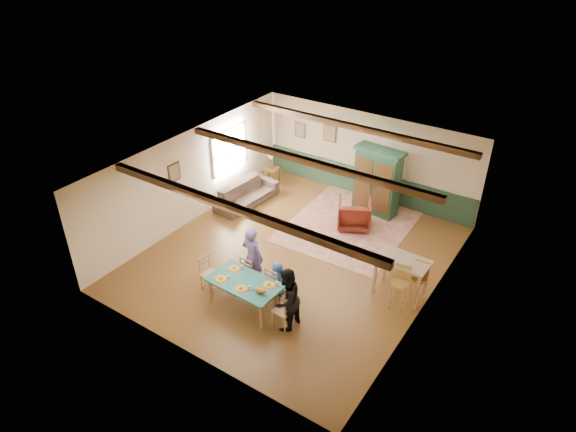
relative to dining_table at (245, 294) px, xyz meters
The scene contains 35 objects.
floor 2.24m from the dining_table, 92.57° to the left, with size 8.00×8.00×0.00m, color brown.
wall_back 6.30m from the dining_table, 90.92° to the left, with size 7.00×0.02×2.70m, color beige.
wall_left 4.34m from the dining_table, 148.38° to the left, with size 0.02×8.00×2.70m, color beige.
wall_right 4.18m from the dining_table, 33.09° to the left, with size 0.02×8.00×2.70m, color beige.
ceiling 3.24m from the dining_table, 92.57° to the left, with size 7.00×8.00×0.02m, color beige.
wainscot_back 6.20m from the dining_table, 90.92° to the left, with size 6.95×0.03×0.90m, color #213D2C.
ceiling_beam_front 2.27m from the dining_table, 139.89° to the right, with size 6.95×0.16×0.16m, color #33200E.
ceiling_beam_mid 3.46m from the dining_table, 92.18° to the left, with size 6.95×0.16×0.16m, color #33200E.
ceiling_beam_back 5.69m from the dining_table, 91.09° to the left, with size 6.95×0.16×0.16m, color #33200E.
window_left 5.43m from the dining_table, 132.35° to the left, with size 0.06×1.60×1.30m, color white, non-canonical shape.
picture_left_wall 4.16m from the dining_table, 155.64° to the left, with size 0.04×0.42×0.52m, color gray, non-canonical shape.
picture_back_a 6.51m from the dining_table, 102.75° to the left, with size 0.45×0.04×0.55m, color gray, non-canonical shape.
picture_back_b 6.80m from the dining_table, 112.00° to the left, with size 0.38×0.04×0.48m, color gray, non-canonical shape.
dining_table is the anchor object (origin of this frame).
dining_chair_far_left 0.76m from the dining_table, 117.04° to the left, with size 0.39×0.40×0.87m, color tan, non-canonical shape.
dining_chair_far_right 0.76m from the dining_table, 58.93° to the left, with size 0.39×0.40×0.87m, color tan, non-canonical shape.
dining_chair_end_left 1.06m from the dining_table, behind, with size 0.39×0.40×0.87m, color tan, non-canonical shape.
dining_chair_end_right 1.06m from the dining_table, ahead, with size 0.39×0.40×0.87m, color tan, non-canonical shape.
person_man 0.94m from the dining_table, 114.55° to the left, with size 0.58×0.38×1.59m, color slate.
person_woman 1.22m from the dining_table, ahead, with size 0.74×0.57×1.52m, color black.
person_child 0.83m from the dining_table, 61.42° to the left, with size 0.45×0.29×0.92m, color #2A56A8.
cat 0.67m from the dining_table, 12.32° to the right, with size 0.33×0.13×0.17m, color orange, non-canonical shape.
place_setting_near_left 0.68m from the dining_table, 157.57° to the right, with size 0.37×0.28×0.11m, color yellow, non-canonical shape.
place_setting_near_center 0.47m from the dining_table, 70.21° to the right, with size 0.37×0.28×0.11m, color yellow, non-canonical shape.
place_setting_far_left 0.68m from the dining_table, 153.54° to the left, with size 0.37×0.28×0.11m, color yellow, non-canonical shape.
place_setting_far_right 0.68m from the dining_table, 22.43° to the left, with size 0.37×0.28×0.11m, color yellow, non-canonical shape.
area_rug 4.36m from the dining_table, 85.17° to the left, with size 3.17×3.77×0.01m, color beige.
armoire 5.55m from the dining_table, 83.54° to the left, with size 1.44×0.57×2.03m, color #163826.
armchair 4.41m from the dining_table, 83.70° to the left, with size 0.90×0.93×0.84m, color #42110D.
sofa 4.75m from the dining_table, 127.28° to the left, with size 2.17×0.85×0.63m, color #403128.
end_table 6.01m from the dining_table, 119.66° to the left, with size 0.46×0.46×0.56m, color #33200E, non-canonical shape.
table_lamp 6.02m from the dining_table, 119.66° to the left, with size 0.28×0.28×0.51m, color beige, non-canonical shape.
counter_table 3.61m from the dining_table, 40.37° to the left, with size 1.20×0.70×1.00m, color beige, non-canonical shape.
bar_stool_left 3.46m from the dining_table, 32.89° to the left, with size 0.39×0.42×1.09m, color tan, non-canonical shape.
bar_stool_right 3.95m from the dining_table, 36.47° to the left, with size 0.36×0.40×1.02m, color tan, non-canonical shape.
Camera 1 is at (5.88, -9.15, 7.92)m, focal length 32.00 mm.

